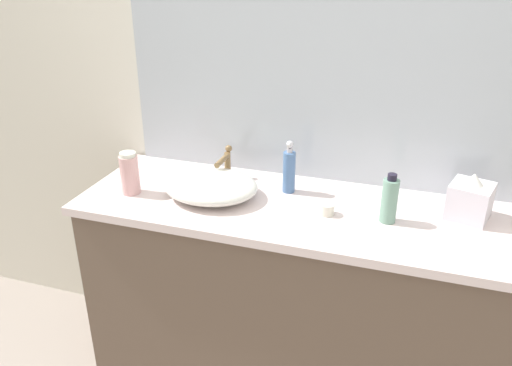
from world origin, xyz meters
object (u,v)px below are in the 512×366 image
Objects in this scene: lotion_bottle at (389,200)px; spray_can at (130,173)px; tissue_box at (470,199)px; perfume_bottle at (289,170)px; sink_basin at (211,186)px; candle_jar at (327,209)px.

spray_can is at bearing -175.74° from lotion_bottle.
tissue_box is (1.22, 0.18, -0.01)m from spray_can.
perfume_bottle is 0.61m from spray_can.
lotion_bottle reaches higher than sink_basin.
perfume_bottle is 3.98× the size of candle_jar.
spray_can is (-0.57, -0.20, -0.01)m from perfume_bottle.
candle_jar is at bearing 4.32° from spray_can.
tissue_box reaches higher than candle_jar.
lotion_bottle is at bearing 0.60° from sink_basin.
perfume_bottle is (-0.38, 0.13, 0.01)m from lotion_bottle.
perfume_bottle is at bearing 178.89° from tissue_box.
spray_can is at bearing -160.99° from perfume_bottle.
tissue_box is at bearing -1.11° from perfume_bottle.
perfume_bottle reaches higher than candle_jar.
spray_can reaches higher than sink_basin.
perfume_bottle is 0.65m from tissue_box.
tissue_box reaches higher than sink_basin.
perfume_bottle is at bearing 161.85° from lotion_bottle.
tissue_box reaches higher than spray_can.
lotion_bottle is (0.65, 0.01, 0.04)m from sink_basin.
candle_jar is at bearing -38.54° from perfume_bottle.
spray_can is 1.24m from tissue_box.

